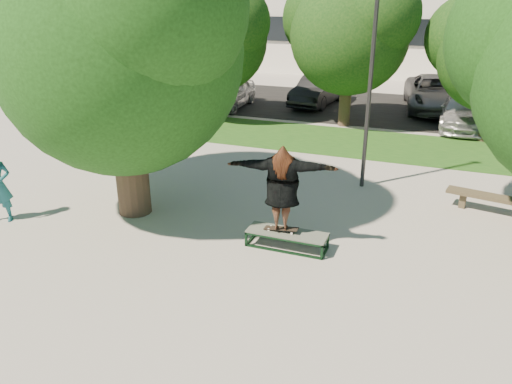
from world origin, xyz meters
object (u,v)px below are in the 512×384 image
at_px(car_dark, 318,90).
at_px(car_grey, 436,93).
at_px(lamppost, 371,78).
at_px(car_silver_a, 229,93).
at_px(car_silver_b, 464,111).
at_px(tree_left, 118,35).
at_px(grind_box, 287,240).

xyz_separation_m(car_dark, car_grey, (5.61, 0.81, 0.07)).
bearing_deg(lamppost, car_grey, 82.57).
bearing_deg(car_silver_a, lamppost, -49.54).
relative_size(car_silver_a, car_dark, 0.96).
height_order(lamppost, car_silver_b, lamppost).
relative_size(tree_left, car_silver_a, 1.64).
height_order(tree_left, car_dark, tree_left).
bearing_deg(car_silver_a, car_grey, 14.33).
distance_m(lamppost, car_grey, 11.83).
bearing_deg(car_dark, car_silver_a, -145.38).
relative_size(grind_box, car_silver_b, 0.38).
distance_m(tree_left, car_silver_b, 15.26).
bearing_deg(tree_left, lamppost, 36.42).
bearing_deg(grind_box, lamppost, 78.39).
bearing_deg(car_silver_b, car_dark, 160.75).
distance_m(tree_left, car_silver_a, 13.24).
distance_m(tree_left, grind_box, 6.11).
xyz_separation_m(tree_left, lamppost, (5.29, 3.91, -1.27)).
height_order(car_silver_a, car_silver_b, car_silver_a).
height_order(grind_box, car_silver_b, car_silver_b).
relative_size(lamppost, car_grey, 1.04).
bearing_deg(car_silver_a, tree_left, -80.43).
xyz_separation_m(tree_left, car_silver_b, (8.06, 12.41, -3.74)).
bearing_deg(car_silver_b, car_grey, 111.24).
relative_size(tree_left, car_grey, 1.21).
xyz_separation_m(grind_box, car_dark, (-3.20, 15.13, 0.56)).
xyz_separation_m(tree_left, car_dark, (1.18, 14.59, -3.68)).
bearing_deg(car_dark, tree_left, -88.91).
bearing_deg(grind_box, car_silver_a, 118.95).
bearing_deg(car_grey, car_silver_b, -75.33).
height_order(tree_left, car_grey, tree_left).
xyz_separation_m(grind_box, car_grey, (2.41, 15.95, 0.62)).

